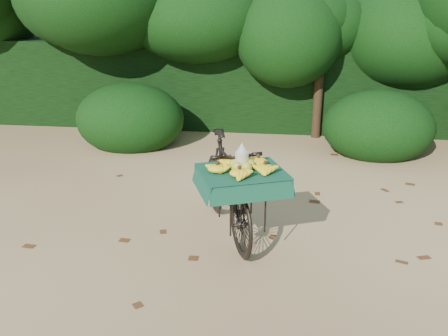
# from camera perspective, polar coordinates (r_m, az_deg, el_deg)

# --- Properties ---
(ground) EXTENTS (80.00, 80.00, 0.00)m
(ground) POSITION_cam_1_polar(r_m,az_deg,el_deg) (4.83, 8.16, -13.44)
(ground) COLOR tan
(ground) RESTS_ON ground
(vendor_bicycle) EXTENTS (1.37, 2.05, 1.19)m
(vendor_bicycle) POSITION_cam_1_polar(r_m,az_deg,el_deg) (5.44, 0.38, -2.10)
(vendor_bicycle) COLOR black
(vendor_bicycle) RESTS_ON ground
(hedge_backdrop) EXTENTS (26.00, 1.80, 1.80)m
(hedge_backdrop) POSITION_cam_1_polar(r_m,az_deg,el_deg) (10.50, 8.20, 10.03)
(hedge_backdrop) COLOR black
(hedge_backdrop) RESTS_ON ground
(tree_row) EXTENTS (14.50, 2.00, 4.00)m
(tree_row) POSITION_cam_1_polar(r_m,az_deg,el_deg) (9.59, 4.53, 15.89)
(tree_row) COLOR black
(tree_row) RESTS_ON ground
(bush_clumps) EXTENTS (8.80, 1.70, 0.90)m
(bush_clumps) POSITION_cam_1_polar(r_m,az_deg,el_deg) (8.66, 11.46, 4.74)
(bush_clumps) COLOR black
(bush_clumps) RESTS_ON ground
(leaf_litter) EXTENTS (7.00, 7.30, 0.01)m
(leaf_litter) POSITION_cam_1_polar(r_m,az_deg,el_deg) (5.39, 8.12, -9.63)
(leaf_litter) COLOR #4E2C14
(leaf_litter) RESTS_ON ground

